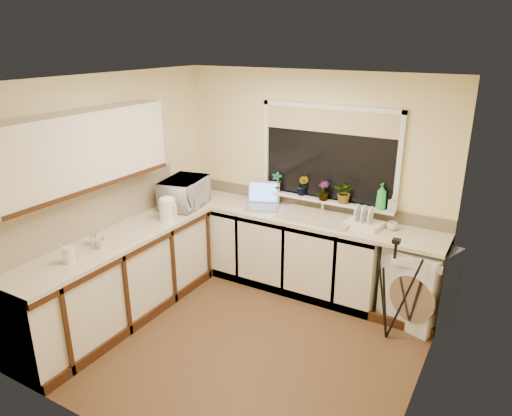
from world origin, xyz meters
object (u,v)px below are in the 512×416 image
at_px(washing_machine, 419,284).
at_px(steel_jar, 94,239).
at_px(plant_d, 345,192).
at_px(laptop, 263,200).
at_px(plant_c, 324,191).
at_px(plant_b, 303,185).
at_px(soap_bottle_green, 381,196).
at_px(microwave, 184,193).
at_px(plant_a, 277,182).
at_px(cup_left, 100,244).
at_px(soap_bottle_clear, 392,204).
at_px(dish_rack, 365,224).
at_px(kettle, 168,210).
at_px(glass_jug, 69,255).
at_px(tripod, 391,290).
at_px(cup_back, 392,226).

distance_m(washing_machine, steel_jar, 3.25).
bearing_deg(plant_d, steel_jar, -133.08).
distance_m(laptop, plant_c, 0.73).
height_order(plant_b, soap_bottle_green, soap_bottle_green).
relative_size(microwave, plant_d, 2.42).
xyz_separation_m(steel_jar, microwave, (0.07, 1.31, 0.11)).
bearing_deg(steel_jar, microwave, 86.99).
relative_size(plant_a, cup_left, 2.48).
distance_m(washing_machine, cup_left, 3.17).
bearing_deg(microwave, soap_bottle_clear, -85.72).
distance_m(dish_rack, soap_bottle_green, 0.34).
distance_m(soap_bottle_green, soap_bottle_clear, 0.14).
height_order(plant_b, cup_left, plant_b).
relative_size(kettle, steel_jar, 2.13).
bearing_deg(kettle, washing_machine, 18.29).
bearing_deg(laptop, soap_bottle_green, -14.50).
bearing_deg(plant_b, soap_bottle_green, -0.12).
xyz_separation_m(plant_a, cup_left, (-0.85, -1.96, -0.22)).
xyz_separation_m(glass_jug, soap_bottle_green, (2.09, 2.32, 0.22)).
bearing_deg(washing_machine, glass_jug, -122.73).
bearing_deg(plant_b, plant_c, -7.45).
relative_size(laptop, plant_c, 2.19).
xyz_separation_m(plant_a, plant_c, (0.60, -0.02, -0.01)).
height_order(glass_jug, cup_left, glass_jug).
xyz_separation_m(tripod, plant_c, (-1.00, 0.69, 0.63)).
xyz_separation_m(laptop, cup_left, (-0.76, -1.79, -0.03)).
distance_m(tripod, plant_b, 1.60).
relative_size(washing_machine, plant_c, 3.78).
xyz_separation_m(glass_jug, plant_b, (1.18, 2.33, 0.20)).
distance_m(dish_rack, plant_b, 0.87).
bearing_deg(soap_bottle_clear, plant_d, 178.74).
relative_size(tripod, soap_bottle_green, 3.71).
xyz_separation_m(tripod, cup_back, (-0.18, 0.56, 0.42)).
bearing_deg(glass_jug, laptop, 70.52).
xyz_separation_m(laptop, glass_jug, (-0.76, -2.15, 0.00)).
bearing_deg(plant_d, kettle, -146.38).
distance_m(steel_jar, soap_bottle_clear, 3.01).
xyz_separation_m(glass_jug, plant_d, (1.69, 2.31, 0.20)).
bearing_deg(kettle, plant_a, 54.23).
height_order(washing_machine, laptop, laptop).
xyz_separation_m(plant_d, cup_back, (0.58, -0.15, -0.23)).
relative_size(glass_jug, microwave, 0.24).
distance_m(steel_jar, soap_bottle_green, 2.94).
relative_size(tripod, plant_c, 4.86).
bearing_deg(kettle, plant_c, 37.47).
relative_size(washing_machine, laptop, 1.72).
height_order(microwave, plant_c, plant_c).
distance_m(washing_machine, soap_bottle_green, 0.97).
xyz_separation_m(kettle, microwave, (-0.12, 0.45, 0.05)).
bearing_deg(laptop, plant_a, 38.22).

